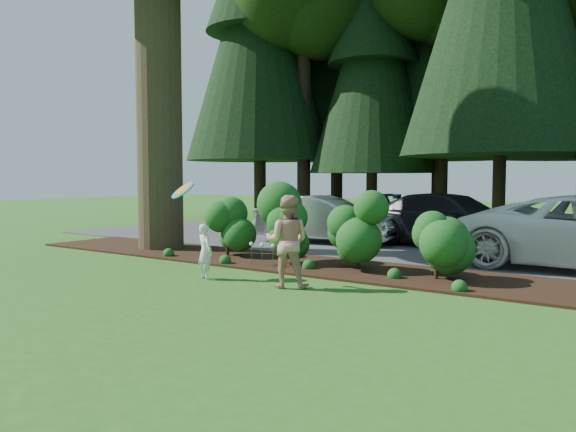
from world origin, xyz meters
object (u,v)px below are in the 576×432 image
object	(u,v)px
car_silver_wagon	(325,219)
car_dark_suv	(452,220)
frisbee	(183,190)
child	(205,251)
adult	(287,241)

from	to	relation	value
car_silver_wagon	car_dark_suv	size ratio (longest dim) A/B	0.83
car_silver_wagon	frisbee	bearing A→B (deg)	177.17
car_dark_suv	frisbee	size ratio (longest dim) A/B	8.72
frisbee	child	bearing A→B (deg)	7.63
adult	frisbee	size ratio (longest dim) A/B	2.84
car_silver_wagon	child	size ratio (longest dim) A/B	3.90
adult	child	bearing A→B (deg)	-16.06
car_dark_suv	frisbee	xyz separation A→B (m)	(-2.90, -7.67, 0.97)
child	frisbee	distance (m)	1.31
car_dark_suv	child	size ratio (longest dim) A/B	4.73
adult	car_silver_wagon	bearing A→B (deg)	-88.63
child	frisbee	size ratio (longest dim) A/B	1.84
car_dark_suv	frisbee	distance (m)	8.26
child	adult	world-z (taller)	adult
car_dark_suv	adult	xyz separation A→B (m)	(-0.58, -7.36, 0.06)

